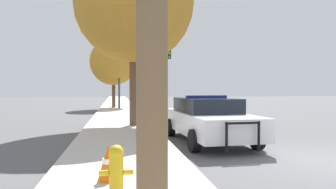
% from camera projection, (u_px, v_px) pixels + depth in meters
% --- Properties ---
extents(ground_plane, '(110.00, 110.00, 0.00)m').
position_uv_depth(ground_plane, '(335.00, 162.00, 7.96)').
color(ground_plane, '#565659').
extents(sidewalk_left, '(3.00, 110.00, 0.13)m').
position_uv_depth(sidewalk_left, '(123.00, 167.00, 7.16)').
color(sidewalk_left, '#BCB7AD').
rests_on(sidewalk_left, ground_plane).
extents(police_car, '(2.33, 5.24, 1.54)m').
position_uv_depth(police_car, '(208.00, 119.00, 10.85)').
color(police_car, white).
rests_on(police_car, ground_plane).
extents(fire_hydrant, '(0.51, 0.22, 0.82)m').
position_uv_depth(fire_hydrant, '(116.00, 171.00, 4.86)').
color(fire_hydrant, gold).
rests_on(fire_hydrant, sidewalk_left).
extents(traffic_light, '(4.29, 0.35, 5.07)m').
position_uv_depth(traffic_light, '(141.00, 63.00, 26.43)').
color(traffic_light, '#424247').
rests_on(traffic_light, sidewalk_left).
extents(car_background_distant, '(2.19, 4.21, 1.42)m').
position_uv_depth(car_background_distant, '(145.00, 96.00, 41.30)').
color(car_background_distant, black).
rests_on(car_background_distant, ground_plane).
extents(tree_sidewalk_near, '(5.29, 5.29, 8.05)m').
position_uv_depth(tree_sidewalk_near, '(134.00, 4.00, 14.47)').
color(tree_sidewalk_near, brown).
rests_on(tree_sidewalk_near, sidewalk_left).
extents(tree_sidewalk_mid, '(3.95, 3.95, 5.81)m').
position_uv_depth(tree_sidewalk_mid, '(114.00, 62.00, 27.34)').
color(tree_sidewalk_mid, brown).
rests_on(tree_sidewalk_mid, sidewalk_left).
extents(traffic_cone, '(0.38, 0.38, 0.65)m').
position_uv_depth(traffic_cone, '(108.00, 163.00, 5.87)').
color(traffic_cone, orange).
rests_on(traffic_cone, sidewalk_left).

